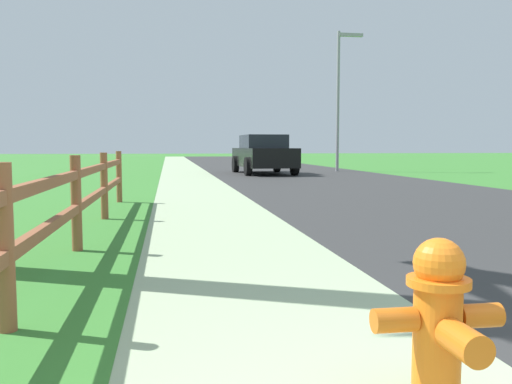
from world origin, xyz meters
TOP-DOWN VIEW (x-y plane):
  - ground_plane at (0.00, 25.00)m, footprint 120.00×120.00m
  - road_asphalt at (3.50, 27.00)m, footprint 7.00×66.00m
  - curb_concrete at (-3.00, 27.00)m, footprint 6.00×66.00m
  - grass_verge at (-4.50, 27.00)m, footprint 5.00×66.00m
  - fire_hydrant at (-0.58, 1.34)m, footprint 0.57×0.47m
  - rail_fence at (-2.68, 5.23)m, footprint 0.11×10.45m
  - parked_suv_black at (2.16, 21.30)m, footprint 2.22×4.73m
  - street_lamp at (5.94, 22.94)m, footprint 1.17×0.20m

SIDE VIEW (x-z plane):
  - ground_plane at x=0.00m, z-range 0.00..0.00m
  - road_asphalt at x=3.50m, z-range 0.00..0.01m
  - curb_concrete at x=-3.00m, z-range 0.00..0.01m
  - grass_verge at x=-4.50m, z-range 0.00..0.01m
  - fire_hydrant at x=-0.58m, z-range 0.01..0.74m
  - rail_fence at x=-2.68m, z-range 0.09..1.12m
  - parked_suv_black at x=2.16m, z-range 0.00..1.59m
  - street_lamp at x=5.94m, z-range 0.60..6.81m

